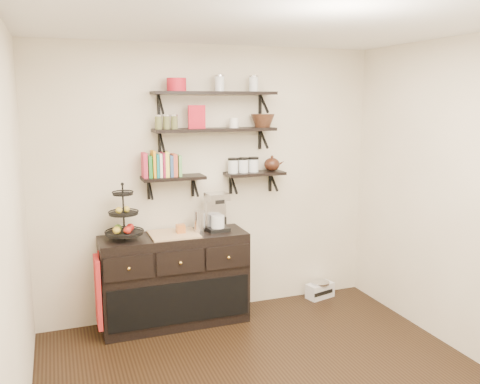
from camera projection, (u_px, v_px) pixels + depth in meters
The scene contains 21 objects.
ceiling at pixel (289, 17), 3.27m from camera, with size 3.50×3.50×0.02m, color white.
back_wall at pixel (211, 182), 5.13m from camera, with size 3.50×0.02×2.70m, color #F2E8CD.
left_wall at pixel (10, 245), 2.92m from camera, with size 0.02×3.50×2.70m, color #F2E8CD.
shelf_top at pixel (215, 93), 4.85m from camera, with size 1.20×0.27×0.23m.
shelf_mid at pixel (215, 130), 4.92m from camera, with size 1.20×0.27×0.23m.
shelf_low_left at pixel (173, 178), 4.87m from camera, with size 0.60×0.25×0.23m.
shelf_low_right at pixel (254, 174), 5.15m from camera, with size 0.60×0.25×0.23m.
cookbooks at pixel (164, 165), 4.81m from camera, with size 0.36×0.15×0.26m.
glass_canisters at pixel (243, 166), 5.09m from camera, with size 0.32×0.10×0.13m.
sideboard at pixel (175, 279), 4.92m from camera, with size 1.40×0.50×0.92m.
fruit_stand at pixel (124, 221), 4.66m from camera, with size 0.35×0.35×0.51m.
candle at pixel (181, 229), 4.86m from camera, with size 0.08×0.08×0.08m, color #B26029.
coffee_maker at pixel (216, 212), 4.98m from camera, with size 0.22×0.21×0.38m.
thermal_carafe at pixel (200, 222), 4.89m from camera, with size 0.11×0.11×0.22m, color silver.
apron at pixel (98, 292), 4.58m from camera, with size 0.04×0.28×0.65m, color #9F2411.
radio at pixel (320, 290), 5.64m from camera, with size 0.34×0.25×0.18m.
recipe_box at pixel (197, 117), 4.83m from camera, with size 0.16×0.06×0.22m, color red.
walnut_bowl at pixel (263, 121), 5.07m from camera, with size 0.24×0.24×0.13m, color black, non-canonical shape.
ramekins at pixel (234, 123), 4.97m from camera, with size 0.09×0.09×0.10m, color white.
teapot at pixel (272, 163), 5.20m from camera, with size 0.22×0.16×0.16m, color #33180F, non-canonical shape.
red_pot at pixel (176, 85), 4.71m from camera, with size 0.18×0.18×0.12m, color red.
Camera 1 is at (-1.48, -3.11, 2.18)m, focal length 38.00 mm.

